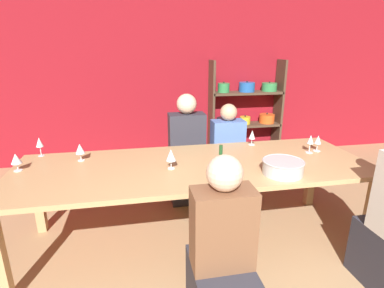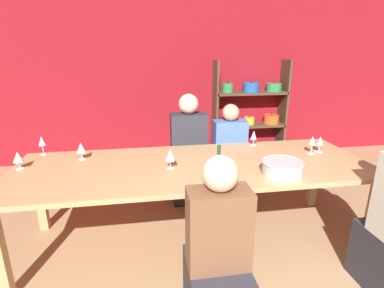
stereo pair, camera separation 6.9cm
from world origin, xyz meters
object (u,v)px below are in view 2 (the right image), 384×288
(wine_glass_empty_a, at_px, (42,141))
(wine_glass_red_b, at_px, (18,157))
(shelf_unit, at_px, (250,118))
(cell_phone, at_px, (217,167))
(person_near_b, at_px, (218,263))
(person_far_a, at_px, (229,164))
(person_far_b, at_px, (189,161))
(dining_table, at_px, (194,172))
(wine_glass_white_c, at_px, (81,148))
(wine_glass_white_a, at_px, (320,141))
(wine_glass_red_a, at_px, (170,155))
(wine_glass_white_b, at_px, (254,136))
(mixing_bowl, at_px, (283,168))
(wine_glass_empty_b, at_px, (312,141))
(wine_bottle_green, at_px, (218,169))

(wine_glass_empty_a, bearing_deg, wine_glass_red_b, -104.06)
(shelf_unit, bearing_deg, cell_phone, -116.41)
(cell_phone, distance_m, person_near_b, 0.83)
(person_far_a, bearing_deg, wine_glass_red_b, 18.99)
(person_far_a, height_order, person_far_b, person_far_b)
(wine_glass_red_b, bearing_deg, cell_phone, -8.03)
(dining_table, distance_m, wine_glass_white_c, 1.02)
(shelf_unit, relative_size, wine_glass_empty_a, 8.83)
(wine_glass_empty_a, bearing_deg, wine_glass_white_a, -7.84)
(wine_glass_white_c, bearing_deg, wine_glass_red_b, -162.54)
(person_far_a, xyz_separation_m, person_far_b, (-0.46, 0.08, 0.04))
(wine_glass_white_a, bearing_deg, wine_glass_red_a, -172.90)
(dining_table, xyz_separation_m, wine_glass_white_c, (-0.96, 0.28, 0.17))
(wine_glass_white_b, relative_size, person_near_b, 0.13)
(mixing_bowl, relative_size, person_far_a, 0.29)
(wine_glass_white_c, bearing_deg, wine_glass_white_b, 5.07)
(mixing_bowl, height_order, wine_glass_white_c, wine_glass_white_c)
(wine_glass_white_b, height_order, wine_glass_white_c, wine_glass_white_c)
(person_far_b, bearing_deg, wine_glass_red_b, 26.59)
(shelf_unit, height_order, person_far_b, shelf_unit)
(wine_glass_white_a, bearing_deg, wine_glass_red_b, 179.76)
(wine_glass_white_a, bearing_deg, wine_glass_white_c, 175.89)
(wine_glass_white_b, xyz_separation_m, cell_phone, (-0.51, -0.52, -0.10))
(mixing_bowl, distance_m, person_far_b, 1.39)
(mixing_bowl, height_order, wine_glass_empty_a, wine_glass_empty_a)
(wine_glass_empty_b, xyz_separation_m, cell_phone, (-0.96, -0.18, -0.12))
(wine_bottle_green, relative_size, wine_glass_white_a, 1.92)
(wine_glass_white_a, distance_m, wine_glass_red_b, 2.66)
(wine_glass_empty_a, relative_size, wine_glass_red_a, 1.04)
(wine_glass_red_a, distance_m, person_far_b, 1.08)
(shelf_unit, xyz_separation_m, wine_glass_empty_a, (-2.62, -1.64, 0.24))
(wine_glass_red_b, bearing_deg, wine_bottle_green, -19.51)
(shelf_unit, bearing_deg, wine_glass_white_c, -140.64)
(wine_glass_empty_b, xyz_separation_m, wine_glass_white_c, (-2.10, 0.19, -0.02))
(person_near_b, bearing_deg, shelf_unit, 66.79)
(wine_glass_red_a, bearing_deg, dining_table, 16.74)
(wine_glass_empty_b, height_order, wine_glass_red_b, wine_glass_empty_b)
(person_near_b, bearing_deg, wine_glass_white_c, 131.43)
(shelf_unit, xyz_separation_m, wine_glass_empty_b, (-0.14, -2.03, 0.24))
(person_far_a, bearing_deg, wine_glass_red_a, 48.98)
(wine_glass_white_b, bearing_deg, shelf_unit, 70.86)
(shelf_unit, relative_size, person_near_b, 1.36)
(shelf_unit, xyz_separation_m, wine_glass_white_a, (-0.04, -1.99, 0.22))
(wine_glass_white_a, xyz_separation_m, person_near_b, (-1.22, -0.95, -0.45))
(dining_table, xyz_separation_m, person_near_b, (0.01, -0.83, -0.27))
(wine_glass_white_b, relative_size, wine_glass_white_c, 0.99)
(wine_glass_white_b, bearing_deg, mixing_bowl, -93.15)
(mixing_bowl, height_order, wine_glass_red_a, wine_glass_red_a)
(wine_glass_red_a, relative_size, cell_phone, 1.07)
(wine_glass_empty_a, bearing_deg, dining_table, -19.33)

